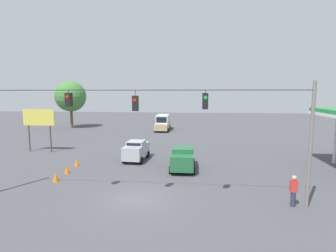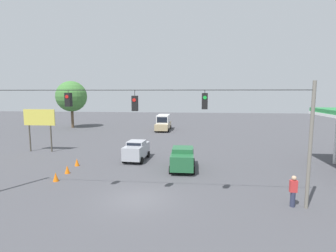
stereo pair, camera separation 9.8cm
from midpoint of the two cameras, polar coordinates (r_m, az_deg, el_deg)
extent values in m
plane|color=#47474C|center=(16.92, -6.70, -15.48)|extent=(140.00, 140.00, 0.00)
cylinder|color=slate|center=(16.53, 28.46, -3.87)|extent=(0.20, 0.20, 7.18)
cylinder|color=black|center=(15.28, -7.34, 7.76)|extent=(19.67, 0.04, 0.04)
cube|color=black|center=(14.93, 7.92, 5.39)|extent=(0.32, 0.36, 0.90)
cylinder|color=black|center=(14.92, 7.96, 7.44)|extent=(0.03, 0.03, 0.17)
cylinder|color=green|center=(14.74, 7.97, 6.15)|extent=(0.20, 0.02, 0.20)
cube|color=black|center=(15.29, -7.30, 4.91)|extent=(0.32, 0.36, 0.88)
cylinder|color=black|center=(15.28, -7.33, 7.16)|extent=(0.03, 0.03, 0.32)
cylinder|color=red|center=(15.10, -7.47, 5.63)|extent=(0.20, 0.02, 0.20)
cube|color=black|center=(16.62, -20.95, 5.37)|extent=(0.32, 0.36, 0.81)
cylinder|color=black|center=(16.62, -21.03, 7.03)|extent=(0.03, 0.03, 0.16)
cylinder|color=red|center=(16.45, -21.27, 5.97)|extent=(0.20, 0.02, 0.20)
cube|color=tan|center=(45.54, -1.23, 0.10)|extent=(2.20, 6.61, 1.00)
cube|color=silver|center=(45.73, -1.18, 1.61)|extent=(2.02, 4.23, 1.34)
cube|color=black|center=(43.64, -1.51, 1.34)|extent=(1.74, 0.02, 0.94)
cylinder|color=black|center=(43.64, -2.98, -0.88)|extent=(0.22, 0.64, 0.64)
cylinder|color=black|center=(43.38, -0.13, -0.92)|extent=(0.22, 0.64, 0.64)
cylinder|color=black|center=(47.85, -2.22, -0.15)|extent=(0.22, 0.64, 0.64)
cylinder|color=black|center=(47.61, 0.38, -0.18)|extent=(0.22, 0.64, 0.64)
cube|color=#236038|center=(22.56, 3.06, -7.10)|extent=(1.89, 4.18, 1.22)
cube|color=#236038|center=(22.38, 3.07, -5.13)|extent=(1.72, 1.84, 0.36)
cube|color=black|center=(23.28, 3.15, -4.64)|extent=(1.49, 0.03, 0.25)
cylinder|color=black|center=(24.02, 5.40, -7.73)|extent=(0.22, 0.64, 0.64)
cylinder|color=black|center=(24.07, 0.92, -7.67)|extent=(0.22, 0.64, 0.64)
cylinder|color=black|center=(21.41, 5.44, -9.61)|extent=(0.22, 0.64, 0.64)
cylinder|color=black|center=(21.47, 0.40, -9.53)|extent=(0.22, 0.64, 0.64)
cube|color=#A8AAB2|center=(25.69, -7.02, -5.36)|extent=(1.99, 3.98, 1.22)
cube|color=#A8AAB2|center=(25.53, -7.05, -3.63)|extent=(1.69, 1.81, 0.36)
cube|color=black|center=(24.73, -7.62, -4.00)|extent=(1.36, 0.12, 0.25)
cylinder|color=black|center=(24.94, -9.73, -7.24)|extent=(0.27, 0.65, 0.64)
cylinder|color=black|center=(24.44, -5.92, -7.48)|extent=(0.27, 0.65, 0.64)
cylinder|color=black|center=(27.24, -7.97, -5.96)|extent=(0.27, 0.65, 0.64)
cylinder|color=black|center=(26.78, -4.47, -6.14)|extent=(0.27, 0.65, 0.64)
cone|color=orange|center=(21.41, -23.38, -10.16)|extent=(0.41, 0.41, 0.67)
cone|color=orange|center=(23.04, -21.23, -8.82)|extent=(0.41, 0.41, 0.67)
cone|color=orange|center=(25.03, -19.36, -7.46)|extent=(0.41, 0.41, 0.67)
cylinder|color=silver|center=(28.58, 32.68, -2.22)|extent=(0.36, 0.36, 4.77)
cylinder|color=#4C473D|center=(31.69, -24.25, -2.54)|extent=(0.16, 0.16, 2.94)
cylinder|color=#4C473D|center=(32.99, -28.03, -2.39)|extent=(0.16, 0.16, 2.94)
cube|color=#D8CC4C|center=(32.04, -26.42, 1.69)|extent=(3.56, 0.12, 1.77)
cylinder|color=#2D334C|center=(17.24, 25.40, -14.17)|extent=(0.28, 0.28, 0.87)
cube|color=red|center=(16.98, 25.55, -11.70)|extent=(0.40, 0.24, 0.69)
sphere|color=tan|center=(16.84, 25.64, -10.15)|extent=(0.27, 0.27, 0.27)
cylinder|color=brown|center=(51.75, -20.31, 2.00)|extent=(0.48, 0.48, 4.29)
sphere|color=#427A38|center=(51.57, -20.49, 6.07)|extent=(5.58, 5.58, 5.58)
camera|label=1|loc=(0.05, -90.13, -0.02)|focal=28.00mm
camera|label=2|loc=(0.05, 89.87, 0.02)|focal=28.00mm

